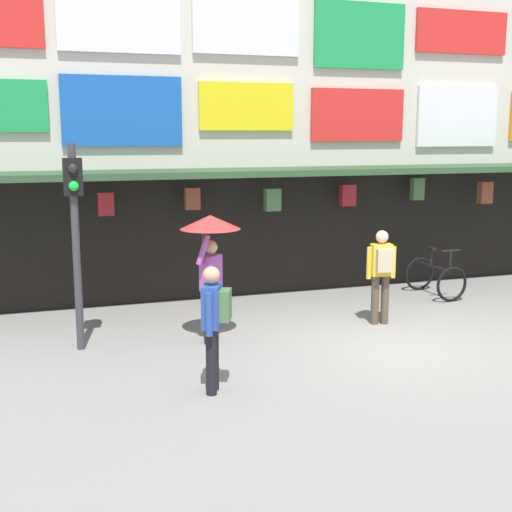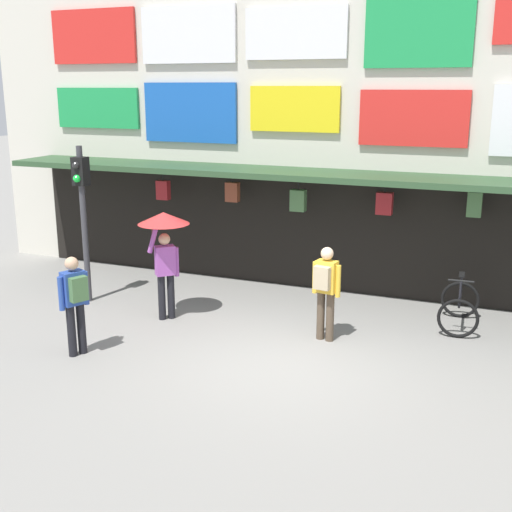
% 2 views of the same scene
% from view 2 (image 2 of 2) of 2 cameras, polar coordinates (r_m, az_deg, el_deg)
% --- Properties ---
extents(ground_plane, '(80.00, 80.00, 0.00)m').
position_cam_2_polar(ground_plane, '(10.64, 2.46, -9.27)').
color(ground_plane, gray).
extents(shopfront, '(18.00, 2.60, 8.00)m').
position_cam_2_polar(shopfront, '(14.11, 9.09, 13.09)').
color(shopfront, beige).
rests_on(shopfront, ground).
extents(traffic_light_near, '(0.28, 0.33, 3.20)m').
position_cam_2_polar(traffic_light_near, '(13.42, -15.08, 4.86)').
color(traffic_light_near, '#38383D').
rests_on(traffic_light_near, ground).
extents(bicycle_parked, '(0.78, 1.20, 1.05)m').
position_cam_2_polar(bicycle_parked, '(12.49, 17.48, -4.32)').
color(bicycle_parked, black).
rests_on(bicycle_parked, ground).
extents(pedestrian_in_red, '(0.45, 0.49, 1.68)m').
position_cam_2_polar(pedestrian_in_red, '(10.94, -15.69, -3.63)').
color(pedestrian_in_red, black).
rests_on(pedestrian_in_red, ground).
extents(pedestrian_in_green, '(0.52, 0.40, 1.68)m').
position_cam_2_polar(pedestrian_in_green, '(11.20, 6.16, -2.71)').
color(pedestrian_in_green, brown).
rests_on(pedestrian_in_green, ground).
extents(pedestrian_with_umbrella, '(0.96, 0.96, 2.08)m').
position_cam_2_polar(pedestrian_with_umbrella, '(12.14, -8.10, 1.82)').
color(pedestrian_with_umbrella, black).
rests_on(pedestrian_with_umbrella, ground).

